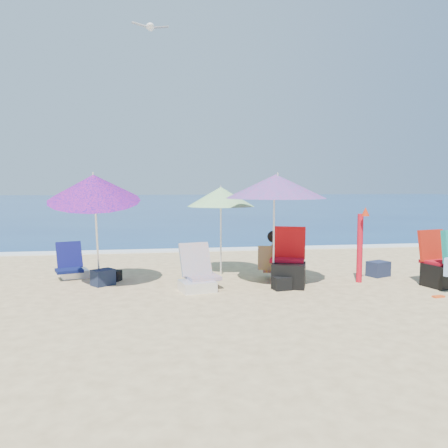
{
  "coord_description": "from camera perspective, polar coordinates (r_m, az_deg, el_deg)",
  "views": [
    {
      "loc": [
        -1.54,
        -7.13,
        1.81
      ],
      "look_at": [
        -0.3,
        1.0,
        1.1
      ],
      "focal_mm": 35.33,
      "sensor_mm": 36.0,
      "label": 1
    }
  ],
  "objects": [
    {
      "name": "ground",
      "position": [
        7.51,
        3.46,
        -9.01
      ],
      "size": [
        120.0,
        120.0,
        0.0
      ],
      "color": "#D8BC84",
      "rests_on": "ground"
    },
    {
      "name": "sea",
      "position": [
        52.18,
        -7.01,
        2.85
      ],
      "size": [
        120.0,
        80.0,
        0.12
      ],
      "color": "navy",
      "rests_on": "ground"
    },
    {
      "name": "foam",
      "position": [
        12.45,
        -1.49,
        -3.33
      ],
      "size": [
        120.0,
        0.5,
        0.04
      ],
      "color": "white",
      "rests_on": "ground"
    },
    {
      "name": "umbrella_turquoise",
      "position": [
        7.85,
        6.72,
        4.85
      ],
      "size": [
        2.1,
        2.1,
        2.05
      ],
      "color": "silver",
      "rests_on": "ground"
    },
    {
      "name": "umbrella_striped",
      "position": [
        8.92,
        -0.42,
        3.55
      ],
      "size": [
        1.48,
        1.48,
        1.82
      ],
      "color": "white",
      "rests_on": "ground"
    },
    {
      "name": "umbrella_blue",
      "position": [
        7.97,
        -16.48,
        4.53
      ],
      "size": [
        1.63,
        1.69,
        2.17
      ],
      "color": "white",
      "rests_on": "ground"
    },
    {
      "name": "furled_umbrella",
      "position": [
        8.61,
        17.29,
        -2.14
      ],
      "size": [
        0.2,
        0.34,
        1.43
      ],
      "color": "red",
      "rests_on": "ground"
    },
    {
      "name": "chair_navy",
      "position": [
        9.27,
        -19.05,
        -5.43
      ],
      "size": [
        0.7,
        0.81,
        0.69
      ],
      "color": "#0B123F",
      "rests_on": "ground"
    },
    {
      "name": "chair_rainbow",
      "position": [
        7.8,
        -3.4,
        -6.92
      ],
      "size": [
        0.77,
        0.88,
        0.79
      ],
      "color": "#EF8754",
      "rests_on": "ground"
    },
    {
      "name": "camp_chair_left",
      "position": [
        8.12,
        8.36,
        -5.72
      ],
      "size": [
        0.8,
        0.97,
        1.06
      ],
      "color": "#AE0C1E",
      "rests_on": "ground"
    },
    {
      "name": "camp_chair_right",
      "position": [
        8.83,
        26.49,
        -4.88
      ],
      "size": [
        0.72,
        1.03,
        1.06
      ],
      "color": "#A70B19",
      "rests_on": "ground"
    },
    {
      "name": "person_center",
      "position": [
        8.56,
        6.86,
        -4.15
      ],
      "size": [
        0.74,
        0.65,
        0.95
      ],
      "color": "tan",
      "rests_on": "ground"
    },
    {
      "name": "bag_navy_a",
      "position": [
        8.4,
        -15.37,
        -6.67
      ],
      "size": [
        0.46,
        0.44,
        0.29
      ],
      "color": "#171E32",
      "rests_on": "ground"
    },
    {
      "name": "bag_black_a",
      "position": [
        8.75,
        -14.1,
        -6.49
      ],
      "size": [
        0.33,
        0.29,
        0.2
      ],
      "color": "black",
      "rests_on": "ground"
    },
    {
      "name": "bag_tan",
      "position": [
        7.9,
        -2.76,
        -7.54
      ],
      "size": [
        0.29,
        0.25,
        0.21
      ],
      "color": "tan",
      "rests_on": "ground"
    },
    {
      "name": "bag_navy_b",
      "position": [
        9.42,
        19.33,
        -5.5
      ],
      "size": [
        0.48,
        0.43,
        0.3
      ],
      "color": "#1B233B",
      "rests_on": "ground"
    },
    {
      "name": "bag_black_b",
      "position": [
        7.82,
        7.53,
        -7.64
      ],
      "size": [
        0.32,
        0.25,
        0.23
      ],
      "color": "black",
      "rests_on": "ground"
    },
    {
      "name": "orange_item",
      "position": [
        8.07,
        26.0,
        -8.43
      ],
      "size": [
        0.21,
        0.12,
        0.03
      ],
      "color": "#E54A18",
      "rests_on": "ground"
    },
    {
      "name": "seagull",
      "position": [
        9.88,
        -9.51,
        23.85
      ],
      "size": [
        0.75,
        0.36,
        0.13
      ],
      "color": "white"
    }
  ]
}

